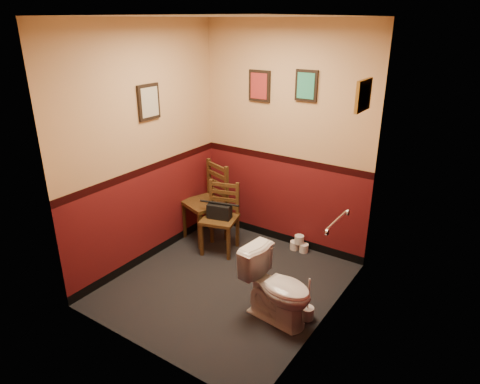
# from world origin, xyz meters

# --- Properties ---
(floor) EXTENTS (2.20, 2.40, 0.00)m
(floor) POSITION_xyz_m (0.00, 0.00, 0.00)
(floor) COLOR black
(floor) RESTS_ON ground
(ceiling) EXTENTS (2.20, 2.40, 0.00)m
(ceiling) POSITION_xyz_m (0.00, 0.00, 2.70)
(ceiling) COLOR silver
(ceiling) RESTS_ON ground
(wall_back) EXTENTS (2.20, 0.00, 2.70)m
(wall_back) POSITION_xyz_m (0.00, 1.20, 1.35)
(wall_back) COLOR #581213
(wall_back) RESTS_ON ground
(wall_front) EXTENTS (2.20, 0.00, 2.70)m
(wall_front) POSITION_xyz_m (0.00, -1.20, 1.35)
(wall_front) COLOR #581213
(wall_front) RESTS_ON ground
(wall_left) EXTENTS (0.00, 2.40, 2.70)m
(wall_left) POSITION_xyz_m (-1.10, 0.00, 1.35)
(wall_left) COLOR #581213
(wall_left) RESTS_ON ground
(wall_right) EXTENTS (0.00, 2.40, 2.70)m
(wall_right) POSITION_xyz_m (1.10, 0.00, 1.35)
(wall_right) COLOR #581213
(wall_right) RESTS_ON ground
(grab_bar) EXTENTS (0.05, 0.56, 0.06)m
(grab_bar) POSITION_xyz_m (1.07, 0.25, 0.95)
(grab_bar) COLOR silver
(grab_bar) RESTS_ON wall_right
(framed_print_back_a) EXTENTS (0.28, 0.04, 0.36)m
(framed_print_back_a) POSITION_xyz_m (-0.35, 1.18, 1.95)
(framed_print_back_a) COLOR black
(framed_print_back_a) RESTS_ON wall_back
(framed_print_back_b) EXTENTS (0.26, 0.04, 0.34)m
(framed_print_back_b) POSITION_xyz_m (0.25, 1.18, 2.00)
(framed_print_back_b) COLOR black
(framed_print_back_b) RESTS_ON wall_back
(framed_print_left) EXTENTS (0.04, 0.30, 0.38)m
(framed_print_left) POSITION_xyz_m (-1.08, 0.10, 1.85)
(framed_print_left) COLOR black
(framed_print_left) RESTS_ON wall_left
(framed_print_right) EXTENTS (0.04, 0.34, 0.28)m
(framed_print_right) POSITION_xyz_m (1.08, 0.60, 2.05)
(framed_print_right) COLOR olive
(framed_print_right) RESTS_ON wall_right
(toilet) EXTENTS (0.74, 0.47, 0.69)m
(toilet) POSITION_xyz_m (0.72, -0.19, 0.34)
(toilet) COLOR white
(toilet) RESTS_ON floor
(toilet_brush) EXTENTS (0.13, 0.13, 0.45)m
(toilet_brush) POSITION_xyz_m (0.97, -0.04, 0.07)
(toilet_brush) COLOR silver
(toilet_brush) RESTS_ON floor
(chair_left) EXTENTS (0.60, 0.60, 1.00)m
(chair_left) POSITION_xyz_m (-0.83, 0.75, 0.50)
(chair_left) COLOR brown
(chair_left) RESTS_ON floor
(chair_right) EXTENTS (0.50, 0.50, 0.86)m
(chair_right) POSITION_xyz_m (-0.51, 0.59, 0.43)
(chair_right) COLOR brown
(chair_right) RESTS_ON floor
(handbag) EXTENTS (0.31, 0.21, 0.21)m
(handbag) POSITION_xyz_m (-0.50, 0.55, 0.54)
(handbag) COLOR black
(handbag) RESTS_ON chair_right
(tp_stack) EXTENTS (0.24, 0.13, 0.21)m
(tp_stack) POSITION_xyz_m (0.32, 1.10, 0.09)
(tp_stack) COLOR silver
(tp_stack) RESTS_ON floor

